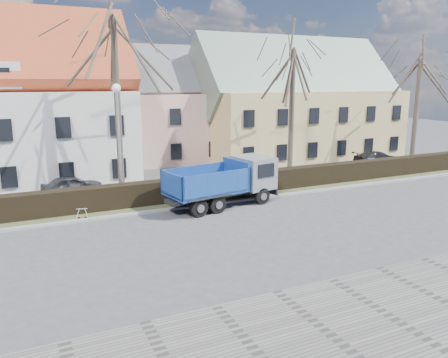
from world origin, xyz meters
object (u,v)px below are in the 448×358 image
parked_car_a (72,185)px  parked_car_b (378,159)px  streetlight (119,145)px  cart_frame (78,214)px  dump_truck (219,183)px

parked_car_a → parked_car_b: 24.04m
streetlight → cart_frame: bearing=-141.2°
cart_frame → parked_car_a: (0.33, 5.39, 0.27)m
dump_truck → cart_frame: 7.57m
streetlight → parked_car_a: 4.88m
parked_car_a → parked_car_b: size_ratio=0.86×
dump_truck → cart_frame: bearing=164.5°
streetlight → parked_car_b: 21.99m
dump_truck → streetlight: (-4.78, 2.85, 2.07)m
streetlight → parked_car_a: (-2.37, 3.22, -2.79)m
parked_car_b → parked_car_a: bearing=94.4°
streetlight → parked_car_b: bearing=6.7°
cart_frame → parked_car_b: bearing=10.9°
cart_frame → dump_truck: bearing=-5.2°
parked_car_a → parked_car_b: (24.03, -0.68, -0.01)m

